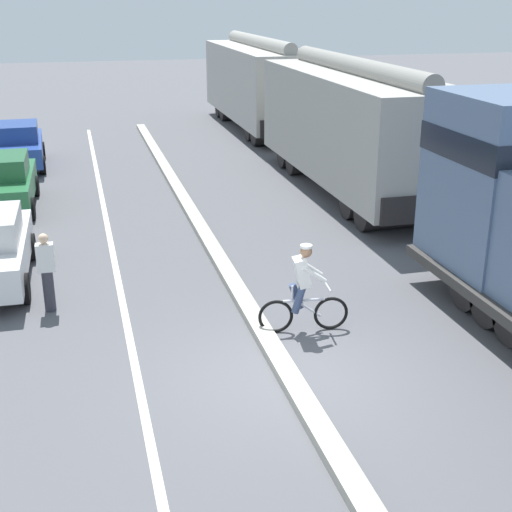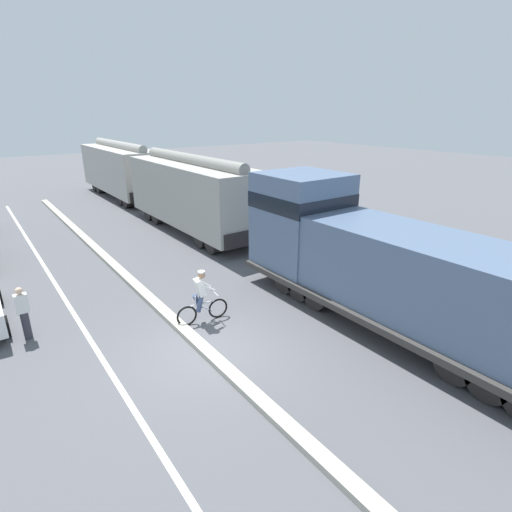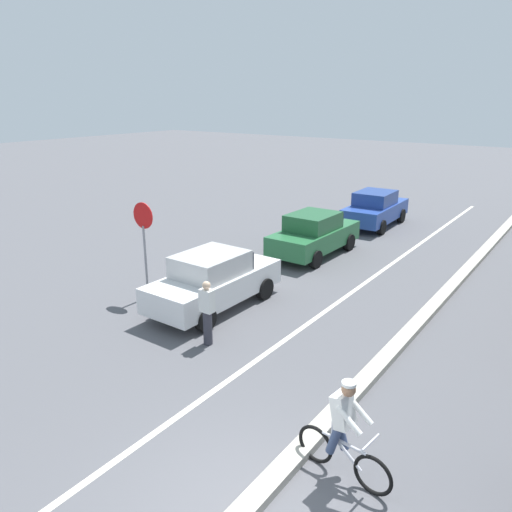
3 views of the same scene
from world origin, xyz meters
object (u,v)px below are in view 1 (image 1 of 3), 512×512
at_px(parked_car_blue, 17,145).
at_px(cyclist, 303,291).
at_px(pedestrian_by_cars, 47,271).
at_px(hopper_car_lead, 353,127).
at_px(parked_car_green, 2,182).
at_px(hopper_car_middle, 259,84).

height_order(parked_car_blue, cyclist, cyclist).
bearing_deg(pedestrian_by_cars, parked_car_blue, 95.46).
bearing_deg(pedestrian_by_cars, cyclist, -24.97).
distance_m(parked_car_blue, cyclist, 16.41).
relative_size(hopper_car_lead, parked_car_blue, 2.50).
bearing_deg(parked_car_green, hopper_car_middle, 45.94).
bearing_deg(cyclist, hopper_car_middle, 77.61).
distance_m(parked_car_green, pedestrian_by_cars, 7.82).
height_order(hopper_car_middle, pedestrian_by_cars, hopper_car_middle).
bearing_deg(hopper_car_lead, hopper_car_middle, 90.00).
relative_size(hopper_car_middle, pedestrian_by_cars, 6.54).
relative_size(parked_car_green, parked_car_blue, 0.99).
bearing_deg(hopper_car_middle, hopper_car_lead, -90.00).
distance_m(hopper_car_middle, pedestrian_by_cars, 20.76).
bearing_deg(cyclist, hopper_car_lead, 63.50).
xyz_separation_m(parked_car_green, pedestrian_by_cars, (1.39, -7.70, 0.03)).
bearing_deg(parked_car_blue, parked_car_green, -91.35).
height_order(hopper_car_middle, cyclist, hopper_car_middle).
bearing_deg(cyclist, parked_car_green, 121.32).
xyz_separation_m(hopper_car_lead, hopper_car_middle, (0.00, 11.60, 0.00)).
xyz_separation_m(hopper_car_lead, parked_car_green, (-10.54, 0.71, -1.26)).
relative_size(hopper_car_lead, hopper_car_middle, 1.00).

